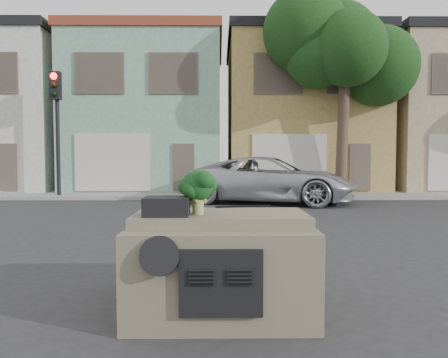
{
  "coord_description": "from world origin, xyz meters",
  "views": [
    {
      "loc": [
        -0.01,
        -8.01,
        1.77
      ],
      "look_at": [
        0.07,
        0.5,
        1.3
      ],
      "focal_mm": 35.0,
      "sensor_mm": 36.0,
      "label": 1
    }
  ],
  "objects": [
    {
      "name": "silver_pickup",
      "position": [
        1.88,
        8.05,
        0.0
      ],
      "size": [
        6.72,
        4.48,
        1.71
      ],
      "primitive_type": "imported",
      "rotation": [
        0.0,
        0.0,
        1.28
      ],
      "color": "silver",
      "rests_on": "ground"
    },
    {
      "name": "traffic_signal",
      "position": [
        -6.5,
        9.5,
        2.55
      ],
      "size": [
        0.4,
        0.4,
        5.1
      ],
      "primitive_type": "cube",
      "color": "black",
      "rests_on": "ground"
    },
    {
      "name": "instrument_hump",
      "position": [
        -0.58,
        -3.35,
        1.22
      ],
      "size": [
        0.48,
        0.38,
        0.2
      ],
      "primitive_type": "cube",
      "color": "black",
      "rests_on": "car_dashboard"
    },
    {
      "name": "townhouse_white",
      "position": [
        -11.0,
        14.5,
        3.77
      ],
      "size": [
        7.2,
        8.2,
        7.55
      ],
      "primitive_type": "cube",
      "color": "silver",
      "rests_on": "ground"
    },
    {
      "name": "wiper_arm",
      "position": [
        0.28,
        -2.62,
        1.13
      ],
      "size": [
        0.69,
        0.15,
        0.02
      ],
      "primitive_type": "cube",
      "rotation": [
        0.0,
        0.0,
        0.17
      ],
      "color": "black",
      "rests_on": "car_dashboard"
    },
    {
      "name": "tree_near",
      "position": [
        5.0,
        9.8,
        4.25
      ],
      "size": [
        4.4,
        4.0,
        8.5
      ],
      "primitive_type": "cube",
      "color": "#193E15",
      "rests_on": "ground"
    },
    {
      "name": "townhouse_beige",
      "position": [
        11.5,
        14.5,
        3.77
      ],
      "size": [
        7.2,
        8.2,
        7.55
      ],
      "primitive_type": "cube",
      "color": "tan",
      "rests_on": "ground"
    },
    {
      "name": "townhouse_mint",
      "position": [
        -3.5,
        14.5,
        3.77
      ],
      "size": [
        7.2,
        8.2,
        7.55
      ],
      "primitive_type": "cube",
      "color": "#81B094",
      "rests_on": "ground"
    },
    {
      "name": "car_dashboard",
      "position": [
        0.0,
        -3.0,
        0.56
      ],
      "size": [
        2.0,
        1.8,
        1.12
      ],
      "primitive_type": "cube",
      "color": "#736852",
      "rests_on": "ground"
    },
    {
      "name": "townhouse_tan",
      "position": [
        4.0,
        14.5,
        3.77
      ],
      "size": [
        7.2,
        8.2,
        7.55
      ],
      "primitive_type": "cube",
      "color": "tan",
      "rests_on": "ground"
    },
    {
      "name": "broccoli",
      "position": [
        -0.25,
        -3.26,
        1.37
      ],
      "size": [
        0.57,
        0.57,
        0.5
      ],
      "primitive_type": "cube",
      "rotation": [
        0.0,
        0.0,
        4.02
      ],
      "color": "#113714",
      "rests_on": "car_dashboard"
    },
    {
      "name": "sidewalk",
      "position": [
        0.0,
        10.5,
        0.07
      ],
      "size": [
        40.0,
        3.0,
        0.15
      ],
      "primitive_type": "cube",
      "color": "gray",
      "rests_on": "ground"
    },
    {
      "name": "ground_plane",
      "position": [
        0.0,
        0.0,
        0.0
      ],
      "size": [
        120.0,
        120.0,
        0.0
      ],
      "primitive_type": "plane",
      "color": "#303033",
      "rests_on": "ground"
    }
  ]
}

